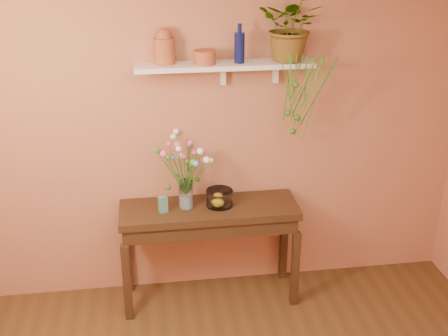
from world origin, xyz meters
TOP-DOWN VIEW (x-y plane):
  - room at (0.00, 0.00)m, footprint 4.04×4.04m
  - sideboard at (-0.09, 1.76)m, footprint 1.38×0.44m
  - wall_shelf at (0.06, 1.87)m, footprint 1.30×0.24m
  - terracotta_jug at (-0.38, 1.90)m, footprint 0.20×0.20m
  - terracotta_pot at (-0.10, 1.85)m, footprint 0.18×0.18m
  - blue_bottle at (0.15, 1.85)m, footprint 0.10×0.10m
  - spider_plant at (0.54, 1.87)m, footprint 0.57×0.54m
  - plant_fronds at (0.57, 1.71)m, footprint 0.41×0.33m
  - glass_vase at (-0.26, 1.77)m, footprint 0.11×0.11m
  - bouquet at (-0.26, 1.76)m, footprint 0.44×0.49m
  - glass_bowl at (-0.00, 1.77)m, footprint 0.21×0.21m
  - lemon at (-0.02, 1.75)m, footprint 0.07×0.07m
  - carton at (-0.44, 1.72)m, footprint 0.08×0.07m

SIDE VIEW (x-z plane):
  - sideboard at x=-0.09m, z-range 0.30..1.14m
  - lemon at x=-0.02m, z-range 0.85..0.92m
  - glass_bowl at x=0.00m, z-range 0.84..0.96m
  - carton at x=-0.44m, z-range 0.84..0.97m
  - glass_vase at x=-0.26m, z-range 0.82..1.05m
  - bouquet at x=-0.26m, z-range 1.01..1.49m
  - room at x=0.00m, z-range 0.00..2.70m
  - plant_fronds at x=0.57m, z-range 1.35..2.02m
  - wall_shelf at x=0.06m, z-range 1.82..2.01m
  - terracotta_pot at x=-0.10m, z-range 1.94..2.04m
  - blue_bottle at x=0.15m, z-range 1.91..2.19m
  - terracotta_jug at x=-0.38m, z-range 1.93..2.19m
  - spider_plant at x=0.54m, z-range 1.94..2.44m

